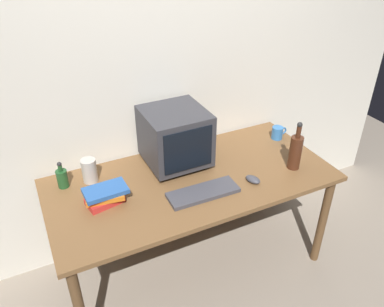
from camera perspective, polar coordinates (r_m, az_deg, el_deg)
The scene contains 11 objects.
ground_plane at distance 2.89m, azimuth 0.00°, elevation -15.78°, with size 6.00×6.00×0.00m, color gray.
back_wall at distance 2.53m, azimuth -4.75°, elevation 11.35°, with size 4.00×0.08×2.50m, color silver.
desk at distance 2.43m, azimuth 0.00°, elevation -5.18°, with size 1.76×0.82×0.75m.
crt_monitor at distance 2.43m, azimuth -2.51°, elevation 2.45°, with size 0.38×0.39×0.37m.
keyboard at distance 2.25m, azimuth 1.65°, elevation -5.76°, with size 0.42×0.15×0.02m, color #3F3F47.
computer_mouse at distance 2.37m, azimuth 8.98°, elevation -3.79°, with size 0.06×0.10×0.04m, color #3F3F47.
bottle_tall at distance 2.50m, azimuth 15.02°, elevation 0.34°, with size 0.08×0.08×0.33m.
bottle_short at distance 2.41m, azimuth -18.60°, elevation -3.40°, with size 0.07×0.07×0.17m.
book_stack at distance 2.22m, azimuth -12.73°, elevation -6.04°, with size 0.24×0.16×0.09m.
mug at distance 2.85m, azimuth 12.51°, elevation 3.02°, with size 0.12×0.08×0.09m.
metal_canister at distance 2.40m, azimuth -14.91°, elevation -2.43°, with size 0.09×0.09×0.15m, color #B7B2A8.
Camera 1 is at (-0.85, -1.74, 2.15)m, focal length 36.15 mm.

